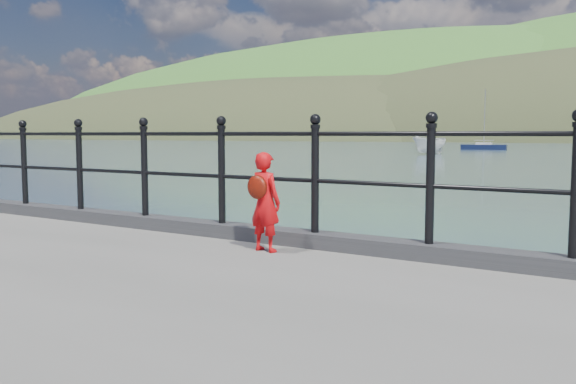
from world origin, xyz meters
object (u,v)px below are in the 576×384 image
Objects in this scene: sailboat_left at (484,147)px; child at (264,201)px; launch_white at (430,145)px; railing at (266,164)px.

child is at bearing -84.60° from sailboat_left.
launch_white is at bearing -65.17° from child.
child is 83.44m from sailboat_left.
railing is 2.12× the size of sailboat_left.
launch_white is (-18.60, 57.86, -0.85)m from railing.
launch_white is 0.59× the size of sailboat_left.
child is 0.11× the size of sailboat_left.
sailboat_left is (-18.87, 80.72, -1.49)m from railing.
child is 61.33m from launch_white.
railing is at bearing -84.73° from sailboat_left.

